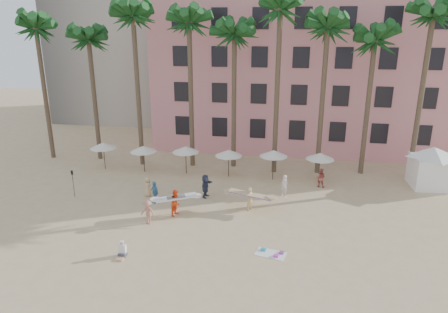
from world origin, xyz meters
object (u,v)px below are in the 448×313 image
cabana (432,163)px  carrier_yellow (250,197)px  pink_hotel (317,73)px  carrier_white (176,202)px

cabana → carrier_yellow: bearing=-153.4°
pink_hotel → cabana: bearing=-54.6°
pink_hotel → carrier_white: pink_hotel is taller
pink_hotel → carrier_yellow: bearing=-104.7°
pink_hotel → carrier_white: (-10.46, -21.91, -6.98)m
cabana → carrier_white: cabana is taller
cabana → carrier_yellow: (-14.50, -7.25, -1.06)m
cabana → carrier_yellow: size_ratio=1.41×
pink_hotel → carrier_white: 25.26m
carrier_yellow → carrier_white: bearing=-161.8°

